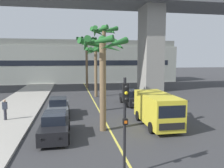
{
  "coord_description": "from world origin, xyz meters",
  "views": [
    {
      "loc": [
        -2.61,
        0.07,
        4.98
      ],
      "look_at": [
        0.0,
        14.0,
        3.33
      ],
      "focal_mm": 35.64,
      "sensor_mm": 36.0,
      "label": 1
    }
  ],
  "objects_px": {
    "delivery_van": "(157,109)",
    "palm_tree_farthest_median": "(102,57)",
    "pedestrian_near_crosswalk": "(5,109)",
    "palm_tree_near_median": "(96,56)",
    "car_queue_second": "(132,98)",
    "palm_tree_mid_median": "(86,45)",
    "traffic_light_median_near": "(125,114)",
    "car_queue_front": "(58,108)",
    "palm_tree_far_median": "(104,43)",
    "car_queue_third": "(55,126)"
  },
  "relations": [
    {
      "from": "palm_tree_farthest_median",
      "to": "pedestrian_near_crosswalk",
      "type": "bearing_deg",
      "value": 153.9
    },
    {
      "from": "car_queue_front",
      "to": "car_queue_second",
      "type": "xyz_separation_m",
      "value": [
        7.52,
        3.43,
        0.0
      ]
    },
    {
      "from": "car_queue_third",
      "to": "palm_tree_farthest_median",
      "type": "distance_m",
      "value": 5.44
    },
    {
      "from": "traffic_light_median_near",
      "to": "palm_tree_far_median",
      "type": "distance_m",
      "value": 12.67
    },
    {
      "from": "pedestrian_near_crosswalk",
      "to": "delivery_van",
      "type": "bearing_deg",
      "value": -15.72
    },
    {
      "from": "palm_tree_near_median",
      "to": "palm_tree_far_median",
      "type": "xyz_separation_m",
      "value": [
        -0.1,
        -7.73,
        1.07
      ]
    },
    {
      "from": "palm_tree_near_median",
      "to": "palm_tree_farthest_median",
      "type": "xyz_separation_m",
      "value": [
        -1.1,
        -13.68,
        -0.24
      ]
    },
    {
      "from": "pedestrian_near_crosswalk",
      "to": "traffic_light_median_near",
      "type": "bearing_deg",
      "value": -53.07
    },
    {
      "from": "traffic_light_median_near",
      "to": "palm_tree_farthest_median",
      "type": "xyz_separation_m",
      "value": [
        -0.04,
        6.14,
        2.37
      ]
    },
    {
      "from": "car_queue_second",
      "to": "pedestrian_near_crosswalk",
      "type": "distance_m",
      "value": 12.41
    },
    {
      "from": "palm_tree_far_median",
      "to": "palm_tree_farthest_median",
      "type": "relative_size",
      "value": 1.24
    },
    {
      "from": "palm_tree_near_median",
      "to": "palm_tree_mid_median",
      "type": "xyz_separation_m",
      "value": [
        -0.51,
        9.09,
        1.8
      ]
    },
    {
      "from": "palm_tree_near_median",
      "to": "pedestrian_near_crosswalk",
      "type": "relative_size",
      "value": 4.0
    },
    {
      "from": "car_queue_front",
      "to": "palm_tree_near_median",
      "type": "bearing_deg",
      "value": 64.54
    },
    {
      "from": "palm_tree_mid_median",
      "to": "car_queue_front",
      "type": "bearing_deg",
      "value": -101.83
    },
    {
      "from": "car_queue_second",
      "to": "delivery_van",
      "type": "distance_m",
      "value": 7.73
    },
    {
      "from": "car_queue_second",
      "to": "palm_tree_near_median",
      "type": "height_order",
      "value": "palm_tree_near_median"
    },
    {
      "from": "delivery_van",
      "to": "pedestrian_near_crosswalk",
      "type": "distance_m",
      "value": 11.77
    },
    {
      "from": "car_queue_second",
      "to": "palm_tree_far_median",
      "type": "distance_m",
      "value": 6.9
    },
    {
      "from": "car_queue_third",
      "to": "palm_tree_near_median",
      "type": "height_order",
      "value": "palm_tree_near_median"
    },
    {
      "from": "palm_tree_near_median",
      "to": "palm_tree_farthest_median",
      "type": "bearing_deg",
      "value": -94.59
    },
    {
      "from": "car_queue_front",
      "to": "car_queue_second",
      "type": "distance_m",
      "value": 8.27
    },
    {
      "from": "car_queue_front",
      "to": "palm_tree_far_median",
      "type": "distance_m",
      "value": 7.18
    },
    {
      "from": "car_queue_third",
      "to": "traffic_light_median_near",
      "type": "distance_m",
      "value": 6.56
    },
    {
      "from": "car_queue_third",
      "to": "palm_tree_near_median",
      "type": "bearing_deg",
      "value": 73.57
    },
    {
      "from": "delivery_van",
      "to": "palm_tree_farthest_median",
      "type": "bearing_deg",
      "value": -174.96
    },
    {
      "from": "traffic_light_median_near",
      "to": "pedestrian_near_crosswalk",
      "type": "bearing_deg",
      "value": 126.93
    },
    {
      "from": "palm_tree_far_median",
      "to": "pedestrian_near_crosswalk",
      "type": "xyz_separation_m",
      "value": [
        -8.24,
        -2.39,
        -5.39
      ]
    },
    {
      "from": "car_queue_front",
      "to": "car_queue_third",
      "type": "height_order",
      "value": "same"
    },
    {
      "from": "palm_tree_mid_median",
      "to": "palm_tree_far_median",
      "type": "relative_size",
      "value": 1.07
    },
    {
      "from": "palm_tree_far_median",
      "to": "traffic_light_median_near",
      "type": "bearing_deg",
      "value": -94.52
    },
    {
      "from": "car_queue_third",
      "to": "pedestrian_near_crosswalk",
      "type": "xyz_separation_m",
      "value": [
        -4.08,
        4.33,
        0.28
      ]
    },
    {
      "from": "traffic_light_median_near",
      "to": "palm_tree_near_median",
      "type": "relative_size",
      "value": 0.65
    },
    {
      "from": "car_queue_third",
      "to": "traffic_light_median_near",
      "type": "bearing_deg",
      "value": -59.13
    },
    {
      "from": "car_queue_front",
      "to": "palm_tree_mid_median",
      "type": "xyz_separation_m",
      "value": [
        3.8,
        18.13,
        6.4
      ]
    },
    {
      "from": "car_queue_second",
      "to": "palm_tree_mid_median",
      "type": "height_order",
      "value": "palm_tree_mid_median"
    },
    {
      "from": "car_queue_second",
      "to": "traffic_light_median_near",
      "type": "xyz_separation_m",
      "value": [
        -4.27,
        -14.2,
        1.99
      ]
    },
    {
      "from": "palm_tree_far_median",
      "to": "palm_tree_mid_median",
      "type": "bearing_deg",
      "value": 91.39
    },
    {
      "from": "car_queue_front",
      "to": "pedestrian_near_crosswalk",
      "type": "relative_size",
      "value": 2.54
    },
    {
      "from": "traffic_light_median_near",
      "to": "car_queue_third",
      "type": "bearing_deg",
      "value": 120.87
    },
    {
      "from": "palm_tree_near_median",
      "to": "palm_tree_mid_median",
      "type": "relative_size",
      "value": 0.76
    },
    {
      "from": "car_queue_front",
      "to": "delivery_van",
      "type": "distance_m",
      "value": 8.47
    },
    {
      "from": "car_queue_front",
      "to": "car_queue_second",
      "type": "relative_size",
      "value": 0.99
    },
    {
      "from": "car_queue_front",
      "to": "car_queue_second",
      "type": "bearing_deg",
      "value": 24.53
    },
    {
      "from": "delivery_van",
      "to": "palm_tree_far_median",
      "type": "relative_size",
      "value": 0.66
    },
    {
      "from": "traffic_light_median_near",
      "to": "palm_tree_near_median",
      "type": "xyz_separation_m",
      "value": [
        1.06,
        19.82,
        2.61
      ]
    },
    {
      "from": "car_queue_front",
      "to": "palm_tree_far_median",
      "type": "height_order",
      "value": "palm_tree_far_median"
    },
    {
      "from": "delivery_van",
      "to": "palm_tree_farthest_median",
      "type": "relative_size",
      "value": 0.82
    },
    {
      "from": "palm_tree_mid_median",
      "to": "palm_tree_farthest_median",
      "type": "bearing_deg",
      "value": -91.48
    },
    {
      "from": "palm_tree_farthest_median",
      "to": "palm_tree_far_median",
      "type": "bearing_deg",
      "value": 80.46
    }
  ]
}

